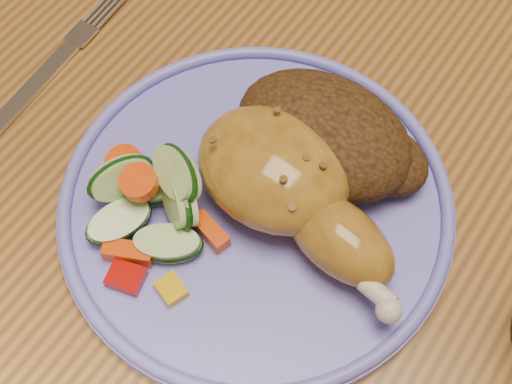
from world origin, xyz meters
TOP-DOWN VIEW (x-y plane):
  - dining_table at (0.00, 0.00)m, footprint 0.90×1.40m
  - plate at (-0.06, -0.09)m, footprint 0.29×0.29m
  - plate_rim at (-0.06, -0.09)m, footprint 0.29×0.29m
  - chicken_leg at (-0.04, -0.08)m, footprint 0.19×0.10m
  - rice_pilaf at (-0.04, -0.02)m, footprint 0.15×0.10m
  - vegetable_pile at (-0.12, -0.14)m, footprint 0.12×0.12m
  - fork at (-0.28, -0.08)m, footprint 0.03×0.17m

SIDE VIEW (x-z plane):
  - dining_table at x=0.00m, z-range 0.29..1.04m
  - fork at x=-0.28m, z-range 0.75..0.76m
  - plate at x=-0.06m, z-range 0.75..0.76m
  - plate_rim at x=-0.06m, z-range 0.76..0.77m
  - vegetable_pile at x=-0.12m, z-range 0.75..0.81m
  - rice_pilaf at x=-0.04m, z-range 0.76..0.82m
  - chicken_leg at x=-0.04m, z-range 0.76..0.82m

